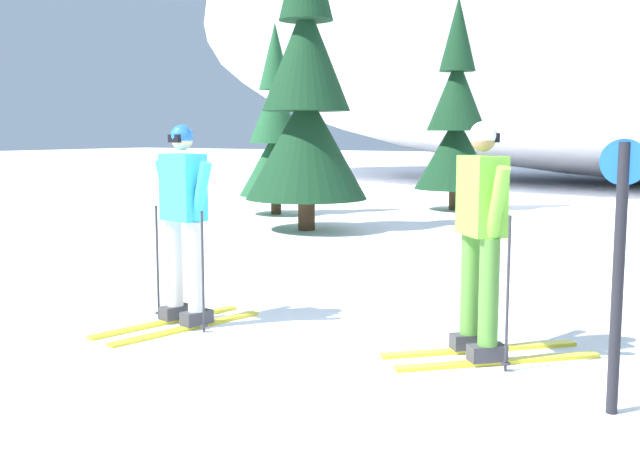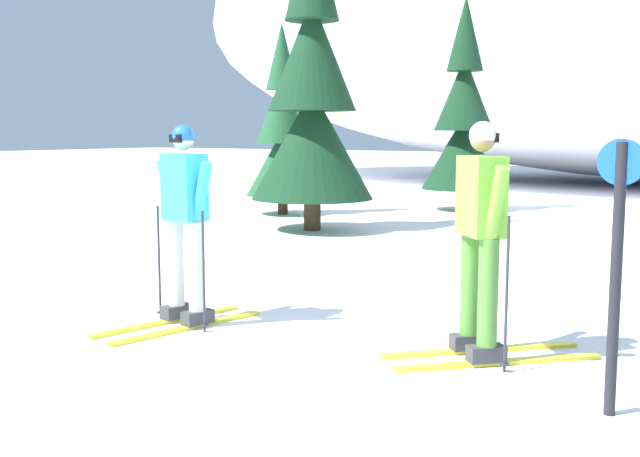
# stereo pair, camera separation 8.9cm
# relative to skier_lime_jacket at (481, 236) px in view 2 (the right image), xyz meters

# --- Properties ---
(ground_plane) EXTENTS (120.00, 120.00, 0.00)m
(ground_plane) POSITION_rel_skier_lime_jacket_xyz_m (-0.80, -1.19, -0.96)
(ground_plane) COLOR white
(skier_lime_jacket) EXTENTS (1.49, 1.47, 1.83)m
(skier_lime_jacket) POSITION_rel_skier_lime_jacket_xyz_m (0.00, 0.00, 0.00)
(skier_lime_jacket) COLOR gold
(skier_lime_jacket) RESTS_ON ground
(skier_cyan_jacket) EXTENTS (0.79, 1.64, 1.81)m
(skier_cyan_jacket) POSITION_rel_skier_lime_jacket_xyz_m (-2.64, -0.39, -0.01)
(skier_cyan_jacket) COLOR gold
(skier_cyan_jacket) RESTS_ON ground
(pine_tree_far_left) EXTENTS (1.55, 1.55, 4.03)m
(pine_tree_far_left) POSITION_rel_skier_lime_jacket_xyz_m (-7.29, 7.79, 0.72)
(pine_tree_far_left) COLOR #47301E
(pine_tree_far_left) RESTS_ON ground
(pine_tree_left) EXTENTS (2.17, 2.17, 5.61)m
(pine_tree_left) POSITION_rel_skier_lime_jacket_xyz_m (-5.31, 5.87, 1.38)
(pine_tree_left) COLOR #47301E
(pine_tree_left) RESTS_ON ground
(pine_tree_center_left) EXTENTS (1.82, 1.82, 4.72)m
(pine_tree_center_left) POSITION_rel_skier_lime_jacket_xyz_m (-4.36, 10.65, 1.01)
(pine_tree_center_left) COLOR #47301E
(pine_tree_center_left) RESTS_ON ground
(trail_marker_post) EXTENTS (0.28, 0.07, 1.71)m
(trail_marker_post) POSITION_rel_skier_lime_jacket_xyz_m (1.11, -0.69, -0.01)
(trail_marker_post) COLOR black
(trail_marker_post) RESTS_ON ground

